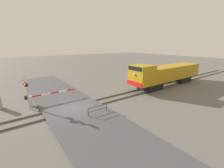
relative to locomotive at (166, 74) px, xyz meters
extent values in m
plane|color=#605E59|center=(0.00, -16.09, -1.95)|extent=(160.00, 160.00, 0.00)
cube|color=#59544C|center=(-0.72, -16.09, -1.87)|extent=(0.08, 80.00, 0.15)
cube|color=#59544C|center=(0.72, -16.09, -1.87)|extent=(0.08, 80.00, 0.15)
cube|color=#47474C|center=(0.00, -16.09, -1.87)|extent=(36.00, 6.00, 0.16)
cube|color=black|center=(0.00, -3.83, -1.42)|extent=(2.50, 3.20, 1.05)
cube|color=black|center=(0.00, 4.43, -1.42)|extent=(2.50, 3.20, 1.05)
cube|color=#B28414|center=(0.00, 0.30, 0.17)|extent=(2.94, 15.01, 2.12)
cube|color=#B28414|center=(0.00, -5.79, 1.56)|extent=(2.88, 2.83, 0.66)
cube|color=black|center=(0.00, -7.24, 1.56)|extent=(2.50, 0.06, 0.53)
cube|color=red|center=(0.00, -7.25, -0.55)|extent=(2.79, 0.08, 0.64)
sphere|color=#F2EACC|center=(0.00, -7.26, 0.75)|extent=(0.36, 0.36, 0.36)
cylinder|color=#ADADB2|center=(-2.67, -19.85, 0.02)|extent=(0.14, 0.14, 3.94)
cube|color=white|center=(-2.67, -19.85, 1.54)|extent=(0.95, 0.04, 0.95)
cube|color=white|center=(-2.67, -19.85, 1.54)|extent=(0.95, 0.04, 0.95)
cube|color=black|center=(-2.67, -19.85, 0.79)|extent=(1.04, 0.08, 0.08)
sphere|color=red|center=(-3.09, -19.95, 0.79)|extent=(0.28, 0.28, 0.28)
sphere|color=red|center=(-2.25, -19.95, 0.79)|extent=(0.28, 0.28, 0.28)
cylinder|color=black|center=(-3.09, -19.83, 0.79)|extent=(0.34, 0.14, 0.34)
cylinder|color=black|center=(-2.25, -19.83, 0.79)|extent=(0.34, 0.14, 0.34)
cube|color=silver|center=(-3.48, -19.61, -1.36)|extent=(0.36, 0.36, 1.17)
cube|color=black|center=(-3.48, -19.96, -0.87)|extent=(0.28, 0.36, 0.40)
cube|color=red|center=(-3.48, -18.92, -0.87)|extent=(0.10, 0.98, 0.14)
cube|color=white|center=(-3.48, -17.94, -0.87)|extent=(0.10, 0.98, 0.14)
cube|color=red|center=(-3.48, -16.96, -0.87)|extent=(0.10, 0.98, 0.14)
cube|color=white|center=(-3.48, -15.98, -0.87)|extent=(0.10, 0.98, 0.14)
cube|color=red|center=(-3.48, -15.00, -0.87)|extent=(0.10, 0.98, 0.14)
sphere|color=red|center=(-3.48, -17.90, -0.73)|extent=(0.14, 0.14, 0.14)
sphere|color=red|center=(-3.48, -15.10, -0.73)|extent=(0.14, 0.14, 0.14)
cube|color=#999993|center=(-4.65, -22.36, -1.24)|extent=(0.53, 0.40, 1.42)
cylinder|color=#4C4742|center=(2.71, -15.72, -1.47)|extent=(0.08, 0.08, 0.95)
cylinder|color=#4C4742|center=(2.71, -13.66, -1.47)|extent=(0.08, 0.08, 0.95)
cylinder|color=#4C4742|center=(2.71, -14.69, -1.04)|extent=(0.06, 2.06, 0.06)
cylinder|color=#4C4742|center=(2.71, -14.69, -1.42)|extent=(0.06, 2.06, 0.06)
camera|label=1|loc=(14.31, -21.41, 4.74)|focal=24.01mm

